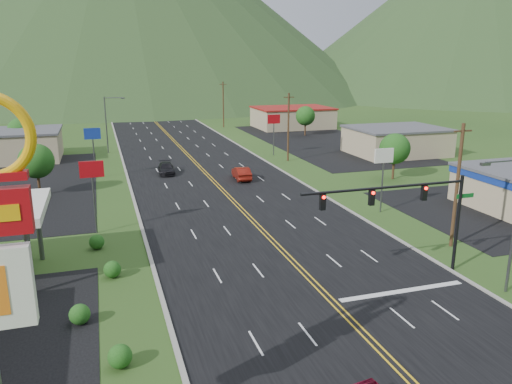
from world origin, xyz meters
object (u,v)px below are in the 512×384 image
object	(u,v)px
traffic_signal	(410,204)
car_dark_mid	(166,169)
streetlight_east	(512,217)
car_red_far	(242,173)
streetlight_west	(108,121)

from	to	relation	value
traffic_signal	car_dark_mid	size ratio (longest dim) A/B	2.68
traffic_signal	streetlight_east	world-z (taller)	streetlight_east
streetlight_east	traffic_signal	bearing A→B (deg)	139.61
streetlight_east	car_red_far	bearing A→B (deg)	102.07
traffic_signal	car_dark_mid	world-z (taller)	traffic_signal
streetlight_east	car_red_far	world-z (taller)	streetlight_east
traffic_signal	car_dark_mid	xyz separation A→B (m)	(-11.52, 37.61, -4.62)
car_red_far	streetlight_west	bearing A→B (deg)	-54.04
streetlight_east	car_red_far	xyz separation A→B (m)	(-7.59, 35.49, -4.38)
streetlight_west	streetlight_east	bearing A→B (deg)	-69.14
traffic_signal	car_dark_mid	bearing A→B (deg)	107.03
traffic_signal	streetlight_east	distance (m)	6.17
traffic_signal	car_red_far	world-z (taller)	traffic_signal
streetlight_west	car_dark_mid	distance (m)	20.06
car_red_far	car_dark_mid	bearing A→B (deg)	-31.32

